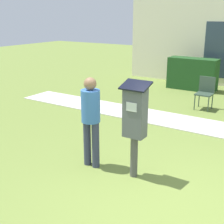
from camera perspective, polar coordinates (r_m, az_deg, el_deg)
name	(u,v)px	position (r m, az deg, el deg)	size (l,w,h in m)	color
ground_plane	(159,202)	(4.68, 8.55, -15.92)	(40.00, 40.00, 0.00)	olive
sidewalk	(222,130)	(7.64, 19.40, -3.04)	(12.00, 1.10, 0.02)	beige
parking_meter	(135,118)	(4.87, 4.21, -1.03)	(0.44, 0.31, 1.59)	#4C4C4C
person_standing	(91,115)	(5.26, -3.90, -0.64)	(0.32, 0.32, 1.58)	#333851
outdoor_chair_left	(205,90)	(9.07, 16.73, 3.82)	(0.44, 0.44, 0.90)	#334738
hedge_row	(192,74)	(11.36, 14.50, 6.77)	(1.68, 0.60, 1.10)	#1E471E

